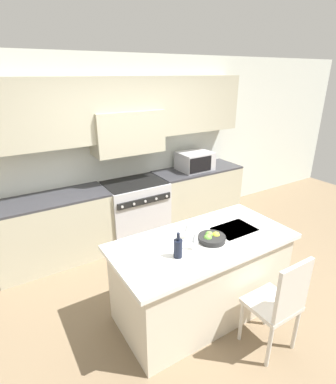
{
  "coord_description": "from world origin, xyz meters",
  "views": [
    {
      "loc": [
        -1.77,
        -2.06,
        2.44
      ],
      "look_at": [
        -0.05,
        0.71,
        1.14
      ],
      "focal_mm": 28.0,
      "sensor_mm": 36.0,
      "label": 1
    }
  ],
  "objects_px": {
    "range_stove": "(135,211)",
    "wine_glass_far": "(188,226)",
    "wine_bottle": "(178,248)",
    "fruit_bowl": "(211,238)",
    "island_chair": "(280,302)",
    "wine_glass_near": "(195,237)",
    "microwave": "(195,161)"
  },
  "relations": [
    {
      "from": "microwave",
      "to": "wine_glass_near",
      "type": "relative_size",
      "value": 2.69
    },
    {
      "from": "microwave",
      "to": "wine_glass_far",
      "type": "height_order",
      "value": "microwave"
    },
    {
      "from": "wine_glass_far",
      "to": "fruit_bowl",
      "type": "relative_size",
      "value": 0.73
    },
    {
      "from": "wine_bottle",
      "to": "island_chair",
      "type": "bearing_deg",
      "value": -45.73
    },
    {
      "from": "wine_glass_near",
      "to": "wine_glass_far",
      "type": "relative_size",
      "value": 1.0
    },
    {
      "from": "island_chair",
      "to": "wine_glass_far",
      "type": "bearing_deg",
      "value": 113.61
    },
    {
      "from": "wine_glass_far",
      "to": "island_chair",
      "type": "bearing_deg",
      "value": -66.39
    },
    {
      "from": "island_chair",
      "to": "microwave",
      "type": "bearing_deg",
      "value": 69.5
    },
    {
      "from": "microwave",
      "to": "island_chair",
      "type": "distance_m",
      "value": 2.8
    },
    {
      "from": "microwave",
      "to": "wine_glass_near",
      "type": "bearing_deg",
      "value": -126.5
    },
    {
      "from": "island_chair",
      "to": "wine_glass_far",
      "type": "distance_m",
      "value": 1.06
    },
    {
      "from": "island_chair",
      "to": "wine_glass_near",
      "type": "xyz_separation_m",
      "value": [
        -0.44,
        0.68,
        0.45
      ]
    },
    {
      "from": "range_stove",
      "to": "wine_bottle",
      "type": "height_order",
      "value": "wine_bottle"
    },
    {
      "from": "wine_glass_near",
      "to": "fruit_bowl",
      "type": "relative_size",
      "value": 0.73
    },
    {
      "from": "wine_glass_far",
      "to": "wine_bottle",
      "type": "bearing_deg",
      "value": -139.88
    },
    {
      "from": "microwave",
      "to": "wine_bottle",
      "type": "distance_m",
      "value": 2.5
    },
    {
      "from": "range_stove",
      "to": "island_chair",
      "type": "xyz_separation_m",
      "value": [
        0.17,
        -2.56,
        0.1
      ]
    },
    {
      "from": "range_stove",
      "to": "wine_bottle",
      "type": "bearing_deg",
      "value": -104.07
    },
    {
      "from": "range_stove",
      "to": "wine_glass_near",
      "type": "xyz_separation_m",
      "value": [
        -0.28,
        -1.88,
        0.56
      ]
    },
    {
      "from": "range_stove",
      "to": "microwave",
      "type": "xyz_separation_m",
      "value": [
        1.13,
        0.02,
        0.62
      ]
    },
    {
      "from": "range_stove",
      "to": "fruit_bowl",
      "type": "distance_m",
      "value": 1.9
    },
    {
      "from": "range_stove",
      "to": "wine_glass_far",
      "type": "distance_m",
      "value": 1.78
    },
    {
      "from": "fruit_bowl",
      "to": "wine_glass_near",
      "type": "bearing_deg",
      "value": -169.91
    },
    {
      "from": "microwave",
      "to": "wine_glass_far",
      "type": "relative_size",
      "value": 2.69
    },
    {
      "from": "island_chair",
      "to": "wine_glass_near",
      "type": "distance_m",
      "value": 0.93
    },
    {
      "from": "wine_bottle",
      "to": "range_stove",
      "type": "bearing_deg",
      "value": 75.93
    },
    {
      "from": "range_stove",
      "to": "wine_glass_far",
      "type": "relative_size",
      "value": 4.65
    },
    {
      "from": "wine_glass_near",
      "to": "wine_glass_far",
      "type": "height_order",
      "value": "same"
    },
    {
      "from": "island_chair",
      "to": "fruit_bowl",
      "type": "xyz_separation_m",
      "value": [
        -0.21,
        0.72,
        0.35
      ]
    },
    {
      "from": "range_stove",
      "to": "island_chair",
      "type": "height_order",
      "value": "island_chair"
    },
    {
      "from": "wine_bottle",
      "to": "fruit_bowl",
      "type": "bearing_deg",
      "value": 7.43
    },
    {
      "from": "microwave",
      "to": "wine_glass_near",
      "type": "xyz_separation_m",
      "value": [
        -1.41,
        -1.9,
        -0.06
      ]
    }
  ]
}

